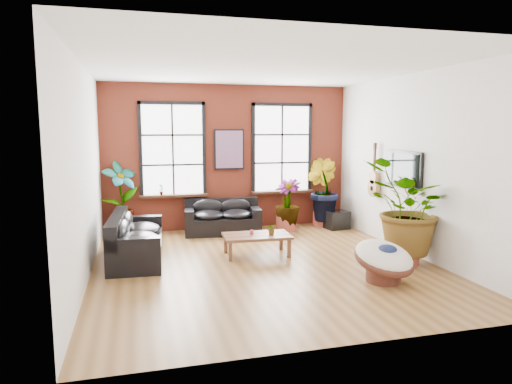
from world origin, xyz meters
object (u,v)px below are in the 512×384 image
sofa_left (134,239)px  coffee_table (257,237)px  papasan_chair (384,259)px  sofa_back (222,218)px

sofa_left → coffee_table: bearing=-93.8°
sofa_left → papasan_chair: sofa_left is taller
coffee_table → sofa_back: bearing=100.6°
sofa_back → sofa_left: sofa_left is taller
sofa_back → papasan_chair: sofa_back is taller
sofa_left → coffee_table: size_ratio=1.69×
coffee_table → sofa_left: bearing=175.2°
sofa_back → sofa_left: 2.69m
sofa_back → coffee_table: 2.10m
sofa_back → coffee_table: sofa_back is taller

